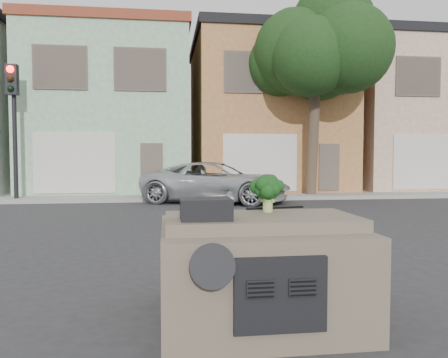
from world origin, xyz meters
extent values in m
plane|color=#303033|center=(0.00, 0.00, 0.00)|extent=(120.00, 120.00, 0.00)
cube|color=gray|center=(0.00, 10.50, 0.07)|extent=(40.00, 3.00, 0.15)
cube|color=#95C199|center=(-3.50, 14.50, 3.77)|extent=(7.20, 8.20, 7.55)
cube|color=#B47945|center=(4.00, 14.50, 3.77)|extent=(7.20, 8.20, 7.55)
cube|color=#D4AB8C|center=(11.50, 14.50, 3.77)|extent=(7.20, 8.20, 7.55)
imported|color=silver|center=(0.87, 8.57, 0.00)|extent=(5.97, 4.35, 1.51)
cube|color=black|center=(-6.50, 9.50, 2.55)|extent=(0.40, 0.40, 5.10)
cube|color=#1B3916|center=(5.00, 9.80, 4.25)|extent=(4.40, 4.00, 8.50)
cube|color=brown|center=(0.00, -3.00, 0.56)|extent=(2.00, 1.80, 1.12)
cube|color=black|center=(-0.58, -3.35, 1.22)|extent=(0.48, 0.38, 0.20)
cube|color=black|center=(0.28, -2.62, 1.13)|extent=(0.69, 0.15, 0.02)
cube|color=black|center=(0.13, -2.89, 1.33)|extent=(0.40, 0.40, 0.42)
camera|label=1|loc=(-0.95, -7.45, 1.72)|focal=35.00mm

